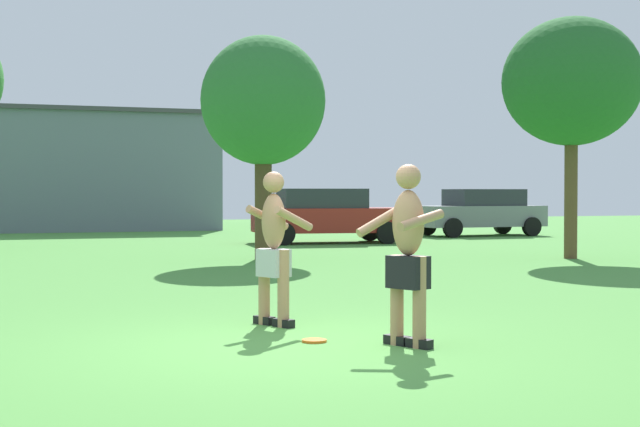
{
  "coord_description": "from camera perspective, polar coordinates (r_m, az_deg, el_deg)",
  "views": [
    {
      "loc": [
        -2.56,
        -8.36,
        1.48
      ],
      "look_at": [
        0.67,
        1.04,
        1.25
      ],
      "focal_mm": 51.59,
      "sensor_mm": 36.0,
      "label": 1
    }
  ],
  "objects": [
    {
      "name": "car_red_mid_lot",
      "position": [
        26.69,
        0.42,
        -0.07
      ],
      "size": [
        4.46,
        2.39,
        1.58
      ],
      "color": "maroon",
      "rests_on": "ground_plane"
    },
    {
      "name": "ground_plane",
      "position": [
        8.87,
        -1.95,
        -8.28
      ],
      "size": [
        80.0,
        80.0,
        0.0
      ],
      "primitive_type": "plane",
      "color": "#4C8E3D"
    },
    {
      "name": "tree_behind_players",
      "position": [
        20.28,
        -3.55,
        6.92
      ],
      "size": [
        2.73,
        2.73,
        4.91
      ],
      "color": "#4C3823",
      "rests_on": "ground_plane"
    },
    {
      "name": "player_in_gray",
      "position": [
        10.18,
        -2.86,
        -1.94
      ],
      "size": [
        0.74,
        0.73,
        1.71
      ],
      "color": "black",
      "rests_on": "ground_plane"
    },
    {
      "name": "player_near",
      "position": [
        8.83,
        5.46,
        -2.25
      ],
      "size": [
        0.79,
        0.69,
        1.75
      ],
      "color": "black",
      "rests_on": "ground_plane"
    },
    {
      "name": "car_gray_near_post",
      "position": [
        31.64,
        9.91,
        0.13
      ],
      "size": [
        4.36,
        2.14,
        1.58
      ],
      "color": "slate",
      "rests_on": "ground_plane"
    },
    {
      "name": "tree_right_field",
      "position": [
        21.32,
        15.34,
        7.85
      ],
      "size": [
        3.07,
        3.07,
        5.36
      ],
      "color": "brown",
      "rests_on": "ground_plane"
    },
    {
      "name": "outbuilding_behind_lot",
      "position": [
        38.11,
        -15.23,
        2.56
      ],
      "size": [
        11.32,
        7.04,
        4.63
      ],
      "color": "slate",
      "rests_on": "ground_plane"
    },
    {
      "name": "frisbee",
      "position": [
        9.15,
        -0.36,
        -7.89
      ],
      "size": [
        0.25,
        0.25,
        0.03
      ],
      "primitive_type": "cylinder",
      "color": "orange",
      "rests_on": "ground_plane"
    }
  ]
}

